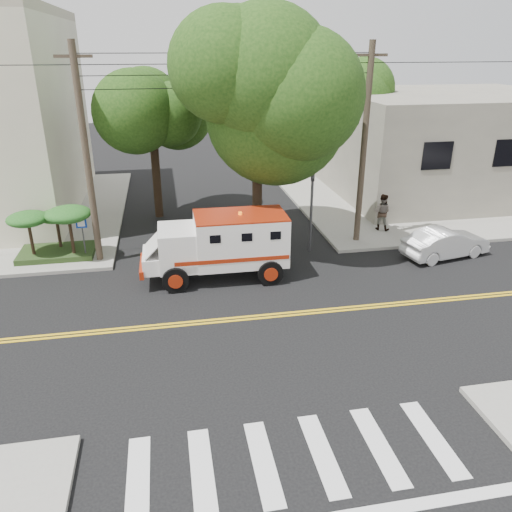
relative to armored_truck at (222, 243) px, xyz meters
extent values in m
plane|color=black|center=(0.50, -3.50, -1.51)|extent=(100.00, 100.00, 0.00)
cube|color=gray|center=(14.00, 10.00, -1.43)|extent=(17.00, 17.00, 0.15)
cube|color=slate|center=(15.50, 10.50, 1.64)|extent=(14.00, 12.00, 6.00)
cylinder|color=#382D23|center=(-5.10, 2.50, 2.99)|extent=(0.28, 0.28, 9.00)
cylinder|color=#382D23|center=(6.80, 2.70, 2.99)|extent=(0.28, 0.28, 9.00)
cylinder|color=black|center=(2.00, 3.00, 1.99)|extent=(0.44, 0.44, 7.00)
sphere|color=#16360E|center=(2.00, 3.00, 5.49)|extent=(5.32, 5.32, 5.32)
sphere|color=#16360E|center=(3.14, 2.24, 6.06)|extent=(4.56, 4.56, 4.56)
cylinder|color=black|center=(-2.50, 8.50, 1.29)|extent=(0.44, 0.44, 5.60)
sphere|color=#16360E|center=(-2.50, 8.50, 4.09)|extent=(3.92, 3.92, 3.92)
sphere|color=#16360E|center=(-1.66, 7.94, 4.51)|extent=(3.36, 3.36, 3.36)
cylinder|color=black|center=(9.00, 12.50, 1.47)|extent=(0.44, 0.44, 5.95)
sphere|color=#16360E|center=(9.00, 12.50, 4.44)|extent=(4.20, 4.20, 4.20)
sphere|color=#16360E|center=(9.90, 11.90, 4.89)|extent=(3.60, 3.60, 3.60)
cylinder|color=#3F3F42|center=(4.30, 2.10, 0.29)|extent=(0.12, 0.12, 3.60)
imported|color=#3F3F42|center=(4.30, 2.10, 1.64)|extent=(0.15, 0.18, 0.90)
cylinder|color=#3F3F42|center=(-5.70, 2.70, -0.51)|extent=(0.06, 0.06, 2.00)
cube|color=#0C33A5|center=(-5.70, 2.64, 0.29)|extent=(0.45, 0.03, 0.45)
cube|color=#1E3314|center=(-7.00, 3.30, -1.24)|extent=(3.20, 2.00, 0.24)
cylinder|color=black|center=(-7.90, 3.00, -0.36)|extent=(0.14, 0.14, 1.52)
ellipsoid|color=#184F17|center=(-7.90, 3.00, 0.50)|extent=(1.73, 1.73, 0.60)
cylinder|color=black|center=(-6.90, 3.70, -0.44)|extent=(0.14, 0.14, 1.36)
ellipsoid|color=#184F17|center=(-6.90, 3.70, 0.33)|extent=(1.55, 1.55, 0.54)
cylinder|color=black|center=(-6.20, 2.80, -0.28)|extent=(0.14, 0.14, 1.68)
ellipsoid|color=#184F17|center=(-6.20, 2.80, 0.67)|extent=(1.91, 1.91, 0.66)
cube|color=white|center=(0.75, -0.01, 0.11)|extent=(3.63, 2.16, 1.94)
cube|color=white|center=(-1.74, 0.01, -0.07)|extent=(1.50, 2.05, 1.57)
cube|color=black|center=(-2.47, 0.02, 0.34)|extent=(0.07, 1.57, 0.65)
cube|color=white|center=(-2.72, 0.02, -0.53)|extent=(0.85, 1.86, 0.65)
cube|color=maroon|center=(-3.18, 0.03, -0.77)|extent=(0.18, 1.99, 0.32)
cube|color=maroon|center=(0.75, -0.01, 1.11)|extent=(3.63, 2.16, 0.06)
cylinder|color=black|center=(-1.94, -1.02, -1.00)|extent=(1.02, 0.30, 1.02)
cylinder|color=black|center=(-1.92, 1.05, -1.00)|extent=(1.02, 0.30, 1.02)
cylinder|color=black|center=(1.76, -1.05, -1.00)|extent=(1.02, 0.30, 1.02)
cylinder|color=black|center=(1.78, 1.02, -1.00)|extent=(1.02, 0.30, 1.02)
imported|color=silver|center=(10.03, 0.30, -0.85)|extent=(4.17, 2.15, 1.31)
imported|color=gray|center=(9.38, 5.28, -0.47)|extent=(0.76, 0.65, 1.78)
imported|color=gray|center=(8.53, 3.83, -0.44)|extent=(1.13, 1.09, 1.84)
camera|label=1|loc=(-2.05, -18.46, 7.28)|focal=35.00mm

